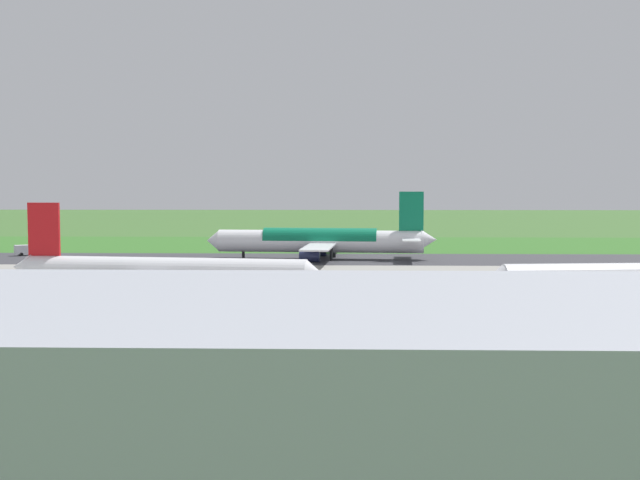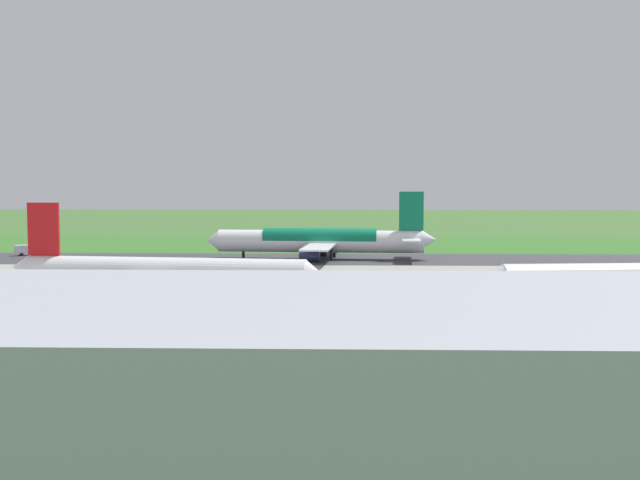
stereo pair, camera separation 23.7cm
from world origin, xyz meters
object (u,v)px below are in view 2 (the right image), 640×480
object	(u,v)px
traffic_cone_orange	(327,246)
service_truck_baggage	(26,250)
airliner_main	(322,241)
terminal_building	(525,397)
service_car_followme	(300,275)
airliner_parked_mid	(162,272)
no_stopping_sign	(350,240)
service_truck_fuel	(625,274)

from	to	relation	value
traffic_cone_orange	service_truck_baggage	bearing A→B (deg)	22.72
airliner_main	service_truck_baggage	size ratio (longest dim) A/B	8.92
terminal_building	service_car_followme	bearing A→B (deg)	-79.87
airliner_parked_mid	terminal_building	world-z (taller)	terminal_building
no_stopping_sign	service_truck_fuel	bearing A→B (deg)	119.92
no_stopping_sign	terminal_building	bearing A→B (deg)	92.38
airliner_parked_mid	service_car_followme	distance (m)	30.78
airliner_parked_mid	no_stopping_sign	distance (m)	109.74
service_truck_fuel	no_stopping_sign	xyz separation A→B (m)	(48.08, -83.53, 0.02)
terminal_building	no_stopping_sign	xyz separation A→B (m)	(7.44, -178.70, -4.25)
terminal_building	service_truck_baggage	size ratio (longest dim) A/B	25.87
terminal_building	no_stopping_sign	size ratio (longest dim) A/B	65.87
airliner_main	no_stopping_sign	size ratio (longest dim) A/B	22.72
airliner_main	terminal_building	world-z (taller)	terminal_building
service_car_followme	service_truck_baggage	bearing A→B (deg)	-33.36
service_car_followme	no_stopping_sign	distance (m)	82.73
airliner_main	terminal_building	distance (m)	136.44
service_car_followme	airliner_main	bearing A→B (deg)	-94.15
airliner_main	service_truck_baggage	distance (m)	73.33
airliner_main	service_truck_fuel	world-z (taller)	airliner_main
airliner_parked_mid	service_truck_fuel	bearing A→B (deg)	-164.02
airliner_main	no_stopping_sign	bearing A→B (deg)	-99.20
service_truck_baggage	no_stopping_sign	world-z (taller)	service_truck_baggage
airliner_parked_mid	service_car_followme	xyz separation A→B (m)	(-19.56, -23.57, -3.08)
traffic_cone_orange	terminal_building	bearing A→B (deg)	94.62
airliner_main	service_truck_baggage	world-z (taller)	airliner_main
terminal_building	service_truck_fuel	world-z (taller)	terminal_building
terminal_building	service_truck_baggage	bearing A→B (deg)	-58.53
airliner_parked_mid	traffic_cone_orange	xyz separation A→B (m)	(-22.78, -100.41, -3.65)
terminal_building	service_car_followme	distance (m)	98.20
service_truck_baggage	traffic_cone_orange	distance (m)	79.50
terminal_building	traffic_cone_orange	size ratio (longest dim) A/B	285.48
airliner_parked_mid	service_truck_fuel	xyz separation A→B (m)	(-77.45, -22.18, -2.52)
airliner_main	airliner_parked_mid	world-z (taller)	airliner_main
airliner_parked_mid	traffic_cone_orange	bearing A→B (deg)	-102.78
service_truck_baggage	service_truck_fuel	bearing A→B (deg)	159.63
service_truck_baggage	traffic_cone_orange	xyz separation A→B (m)	(-73.32, -30.70, -1.13)
airliner_main	service_car_followme	world-z (taller)	airliner_main
service_truck_baggage	service_car_followme	size ratio (longest dim) A/B	1.33
service_car_followme	traffic_cone_orange	distance (m)	76.92
service_truck_fuel	no_stopping_sign	bearing A→B (deg)	-60.08
service_truck_baggage	no_stopping_sign	size ratio (longest dim) A/B	2.55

